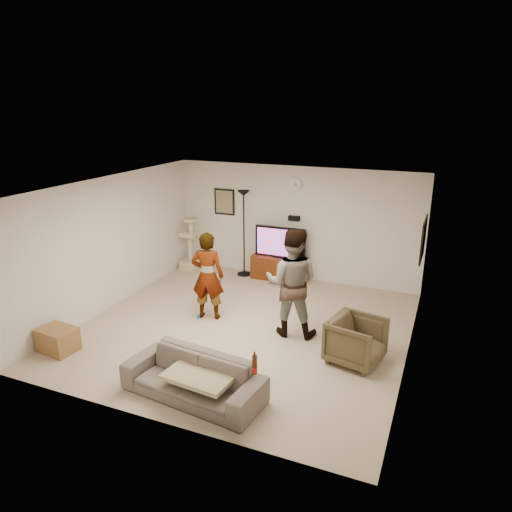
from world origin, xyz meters
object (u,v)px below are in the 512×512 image
at_px(person_right, 292,283).
at_px(floor_lamp, 244,234).
at_px(sofa, 193,378).
at_px(beer_bottle, 255,365).
at_px(tv_stand, 280,268).
at_px(side_table, 58,340).
at_px(cat_tree, 190,243).
at_px(armchair, 356,341).
at_px(tv, 280,242).
at_px(person_left, 208,276).

bearing_deg(person_right, floor_lamp, -58.98).
distance_m(sofa, beer_bottle, 0.98).
xyz_separation_m(tv_stand, side_table, (-2.16, -4.38, -0.07)).
bearing_deg(beer_bottle, floor_lamp, 115.62).
relative_size(cat_tree, armchair, 1.61).
relative_size(tv, armchair, 1.47).
height_order(sofa, side_table, sofa).
height_order(tv, side_table, tv).
relative_size(person_right, armchair, 2.39).
bearing_deg(cat_tree, floor_lamp, 4.42).
bearing_deg(beer_bottle, side_table, 176.13).
bearing_deg(beer_bottle, sofa, 180.00).
xyz_separation_m(tv_stand, floor_lamp, (-0.85, -0.04, 0.71)).
relative_size(tv_stand, tv, 1.10).
xyz_separation_m(person_right, beer_bottle, (0.28, -2.25, -0.24)).
height_order(person_left, beer_bottle, person_left).
distance_m(cat_tree, armchair, 5.26).
distance_m(tv, sofa, 4.68).
xyz_separation_m(beer_bottle, side_table, (-3.50, 0.24, -0.50)).
height_order(floor_lamp, cat_tree, floor_lamp).
relative_size(tv_stand, floor_lamp, 0.65).
bearing_deg(person_left, beer_bottle, 116.96).
bearing_deg(person_right, side_table, 23.55).
xyz_separation_m(sofa, side_table, (-2.61, 0.24, -0.09)).
height_order(tv_stand, armchair, armchair).
xyz_separation_m(tv, person_right, (1.06, -2.37, 0.06)).
distance_m(floor_lamp, beer_bottle, 5.08).
bearing_deg(sofa, person_left, 120.01).
xyz_separation_m(person_left, person_right, (1.59, -0.01, 0.12)).
height_order(tv, person_right, person_right).
xyz_separation_m(tv, beer_bottle, (1.34, -4.62, -0.17)).
height_order(person_right, sofa, person_right).
distance_m(floor_lamp, cat_tree, 1.40).
height_order(cat_tree, beer_bottle, cat_tree).
relative_size(sofa, armchair, 2.49).
bearing_deg(tv, floor_lamp, -177.19).
xyz_separation_m(cat_tree, sofa, (2.66, -4.47, -0.34)).
height_order(person_left, side_table, person_left).
height_order(floor_lamp, armchair, floor_lamp).
bearing_deg(side_table, tv_stand, 63.76).
distance_m(person_right, sofa, 2.42).
distance_m(cat_tree, person_left, 2.78).
bearing_deg(person_left, armchair, 156.73).
distance_m(tv_stand, person_right, 2.68).
relative_size(floor_lamp, sofa, 1.00).
bearing_deg(side_table, armchair, 18.69).
relative_size(tv, cat_tree, 0.91).
xyz_separation_m(floor_lamp, person_right, (1.92, -2.33, -0.05)).
bearing_deg(person_right, armchair, 148.65).
bearing_deg(armchair, person_right, 79.48).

